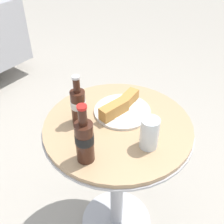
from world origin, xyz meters
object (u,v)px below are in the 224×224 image
(bistro_table, at_px, (117,157))
(drinking_glass, at_px, (149,134))
(lunch_plate_near, at_px, (121,108))
(cola_bottle_left, at_px, (85,140))
(cola_bottle_right, at_px, (78,105))

(bistro_table, distance_m, drinking_glass, 0.32)
(bistro_table, xyz_separation_m, lunch_plate_near, (0.08, 0.04, 0.23))
(cola_bottle_left, xyz_separation_m, cola_bottle_right, (0.15, 0.16, -0.01))
(bistro_table, bearing_deg, cola_bottle_right, 121.37)
(drinking_glass, bearing_deg, cola_bottle_right, 99.45)
(cola_bottle_right, xyz_separation_m, lunch_plate_near, (0.16, -0.11, -0.07))
(cola_bottle_right, distance_m, lunch_plate_near, 0.20)
(drinking_glass, distance_m, lunch_plate_near, 0.24)
(bistro_table, distance_m, lunch_plate_near, 0.24)
(bistro_table, bearing_deg, cola_bottle_left, -174.81)
(lunch_plate_near, bearing_deg, bistro_table, -154.22)
(cola_bottle_right, bearing_deg, lunch_plate_near, -33.04)
(bistro_table, xyz_separation_m, drinking_glass, (-0.03, -0.17, 0.27))
(cola_bottle_left, xyz_separation_m, lunch_plate_near, (0.31, 0.06, -0.08))
(cola_bottle_right, bearing_deg, cola_bottle_left, -131.79)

